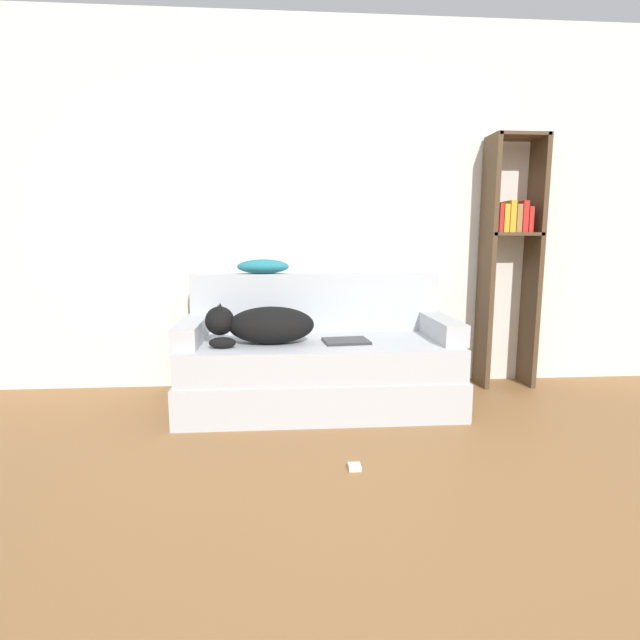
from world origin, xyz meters
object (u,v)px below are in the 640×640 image
object	(u,v)px
dog	(262,325)
couch	(319,374)
throw_pillow	(263,267)
power_adapter	(355,467)
bookshelf	(511,248)
laptop	(346,341)

from	to	relation	value
dog	couch	bearing A→B (deg)	13.92
couch	dog	size ratio (longest dim) A/B	2.62
throw_pillow	power_adapter	xyz separation A→B (m)	(0.48, -1.31, -0.91)
dog	bookshelf	size ratio (longest dim) A/B	0.37
dog	power_adapter	xyz separation A→B (m)	(0.47, -0.87, -0.57)
couch	dog	bearing A→B (deg)	-166.08
laptop	bookshelf	world-z (taller)	bookshelf
laptop	bookshelf	xyz separation A→B (m)	(1.30, 0.50, 0.59)
dog	laptop	xyz separation A→B (m)	(0.54, 0.00, -0.11)
bookshelf	power_adapter	world-z (taller)	bookshelf
dog	power_adapter	distance (m)	1.14
bookshelf	power_adapter	distance (m)	2.19
dog	bookshelf	distance (m)	1.96
couch	throw_pillow	xyz separation A→B (m)	(-0.37, 0.35, 0.70)
bookshelf	power_adapter	size ratio (longest dim) A/B	31.06
couch	power_adapter	bearing A→B (deg)	-83.85
throw_pillow	power_adapter	size ratio (longest dim) A/B	6.13
couch	dog	world-z (taller)	dog
laptop	power_adapter	size ratio (longest dim) A/B	5.09
laptop	couch	bearing A→B (deg)	146.58
laptop	power_adapter	world-z (taller)	laptop
couch	bookshelf	xyz separation A→B (m)	(1.47, 0.41, 0.83)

